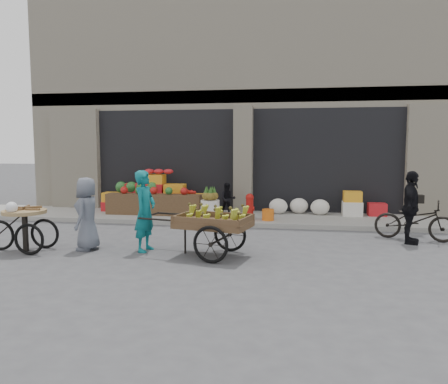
% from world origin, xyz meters
% --- Properties ---
extents(ground, '(80.00, 80.00, 0.00)m').
position_xyz_m(ground, '(0.00, 0.00, 0.00)').
color(ground, '#424244').
rests_on(ground, ground).
extents(sidewalk, '(18.00, 2.20, 0.12)m').
position_xyz_m(sidewalk, '(0.00, 4.10, 0.06)').
color(sidewalk, gray).
rests_on(sidewalk, ground).
extents(building, '(14.00, 6.45, 7.00)m').
position_xyz_m(building, '(0.00, 8.03, 3.37)').
color(building, beige).
rests_on(building, ground).
extents(fruit_display, '(3.10, 1.12, 1.24)m').
position_xyz_m(fruit_display, '(-2.48, 4.38, 0.67)').
color(fruit_display, red).
rests_on(fruit_display, sidewalk).
extents(pineapple_bin, '(0.52, 0.52, 0.50)m').
position_xyz_m(pineapple_bin, '(-0.75, 3.60, 0.37)').
color(pineapple_bin, silver).
rests_on(pineapple_bin, sidewalk).
extents(fire_hydrant, '(0.22, 0.22, 0.71)m').
position_xyz_m(fire_hydrant, '(0.35, 3.55, 0.50)').
color(fire_hydrant, '#A5140F').
rests_on(fire_hydrant, sidewalk).
extents(orange_bucket, '(0.32, 0.32, 0.30)m').
position_xyz_m(orange_bucket, '(0.85, 3.50, 0.27)').
color(orange_bucket, orange).
rests_on(orange_bucket, sidewalk).
extents(right_bay_goods, '(3.35, 0.60, 0.70)m').
position_xyz_m(right_bay_goods, '(2.61, 4.70, 0.41)').
color(right_bay_goods, silver).
rests_on(right_bay_goods, sidewalk).
extents(seated_person, '(0.51, 0.43, 0.93)m').
position_xyz_m(seated_person, '(-0.35, 4.20, 0.58)').
color(seated_person, black).
rests_on(seated_person, sidewalk).
extents(banana_cart, '(2.46, 1.40, 0.97)m').
position_xyz_m(banana_cart, '(-0.01, -0.04, 0.71)').
color(banana_cart, brown).
rests_on(banana_cart, ground).
extents(vendor_woman, '(0.46, 0.64, 1.62)m').
position_xyz_m(vendor_woman, '(-1.39, 0.16, 0.81)').
color(vendor_woman, '#0E656B').
rests_on(vendor_woman, ground).
extents(tricycle_cart, '(1.43, 0.86, 0.95)m').
position_xyz_m(tricycle_cart, '(-3.76, -0.26, 0.57)').
color(tricycle_cart, '#9E7F51').
rests_on(tricycle_cart, ground).
extents(vendor_grey, '(0.52, 0.75, 1.48)m').
position_xyz_m(vendor_grey, '(-2.59, 0.07, 0.74)').
color(vendor_grey, slate).
rests_on(vendor_grey, ground).
extents(bicycle, '(1.81, 1.06, 0.90)m').
position_xyz_m(bicycle, '(4.21, 2.12, 0.45)').
color(bicycle, black).
rests_on(bicycle, ground).
extents(cyclist, '(0.63, 0.99, 1.57)m').
position_xyz_m(cyclist, '(4.01, 1.72, 0.79)').
color(cyclist, black).
rests_on(cyclist, ground).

